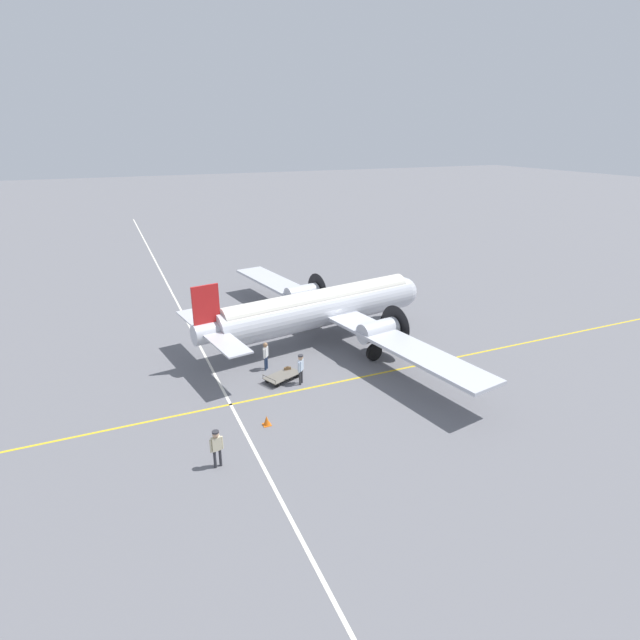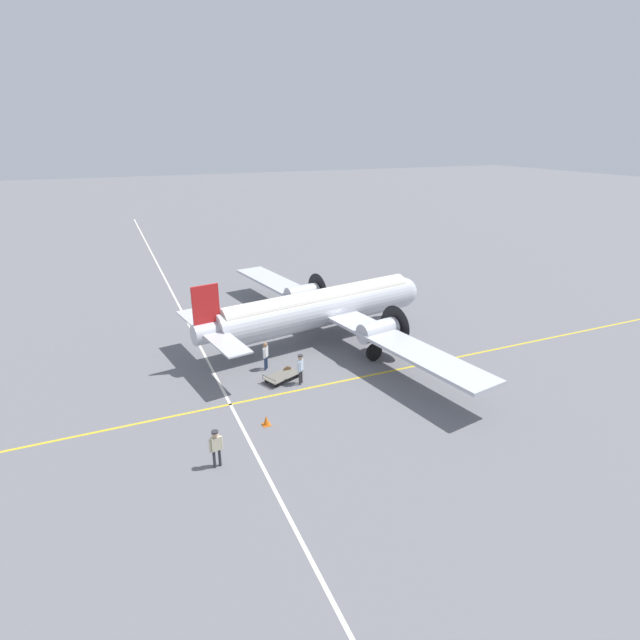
% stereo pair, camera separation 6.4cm
% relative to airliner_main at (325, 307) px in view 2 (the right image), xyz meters
% --- Properties ---
extents(ground_plane, '(300.00, 300.00, 0.00)m').
position_rel_airliner_main_xyz_m(ground_plane, '(-0.37, -0.06, -2.39)').
color(ground_plane, slate).
extents(apron_line_eastwest, '(120.00, 0.16, 0.01)m').
position_rel_airliner_main_xyz_m(apron_line_eastwest, '(-0.37, -6.25, -2.39)').
color(apron_line_eastwest, gold).
rests_on(apron_line_eastwest, ground_plane).
extents(apron_line_northsouth, '(0.16, 120.00, 0.01)m').
position_rel_airliner_main_xyz_m(apron_line_northsouth, '(-8.35, -0.06, -2.39)').
color(apron_line_northsouth, silver).
rests_on(apron_line_northsouth, ground_plane).
extents(airliner_main, '(17.84, 27.22, 5.38)m').
position_rel_airliner_main_xyz_m(airliner_main, '(0.00, 0.00, 0.00)').
color(airliner_main, silver).
rests_on(airliner_main, ground_plane).
extents(crew_foreground, '(0.61, 0.35, 1.81)m').
position_rel_airliner_main_xyz_m(crew_foreground, '(-10.15, -11.27, -1.25)').
color(crew_foreground, '#2D2D33').
rests_on(crew_foreground, ground_plane).
extents(passenger_boarding, '(0.43, 0.50, 1.79)m').
position_rel_airliner_main_xyz_m(passenger_boarding, '(-5.26, -2.94, -1.29)').
color(passenger_boarding, navy).
rests_on(passenger_boarding, ground_plane).
extents(ramp_agent, '(0.46, 0.48, 1.84)m').
position_rel_airliner_main_xyz_m(ramp_agent, '(-3.99, -5.57, -1.24)').
color(ramp_agent, '#2D2D33').
rests_on(ramp_agent, ground_plane).
extents(suitcase_near_door, '(0.41, 0.12, 0.52)m').
position_rel_airliner_main_xyz_m(suitcase_near_door, '(-4.29, -4.13, -2.15)').
color(suitcase_near_door, brown).
rests_on(suitcase_near_door, ground_plane).
extents(baggage_cart, '(2.43, 1.90, 0.56)m').
position_rel_airliner_main_xyz_m(baggage_cart, '(-4.83, -4.69, -2.11)').
color(baggage_cart, '#6B665B').
rests_on(baggage_cart, ground_plane).
extents(traffic_cone, '(0.40, 0.40, 0.53)m').
position_rel_airliner_main_xyz_m(traffic_cone, '(-7.17, -8.96, -2.15)').
color(traffic_cone, orange).
rests_on(traffic_cone, ground_plane).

